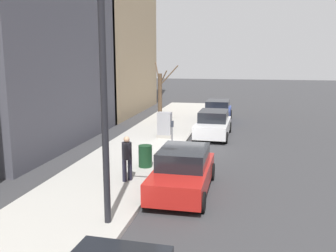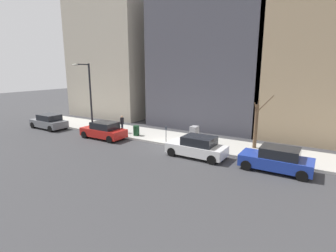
% 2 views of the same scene
% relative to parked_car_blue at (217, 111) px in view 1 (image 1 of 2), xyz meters
% --- Properties ---
extents(ground_plane, '(120.00, 120.00, 0.00)m').
position_rel_parked_car_blue_xyz_m(ground_plane, '(1.15, 8.79, -0.74)').
color(ground_plane, '#38383A').
extents(sidewalk, '(4.00, 36.00, 0.15)m').
position_rel_parked_car_blue_xyz_m(sidewalk, '(3.15, 8.79, -0.66)').
color(sidewalk, '#B2AFA8').
rests_on(sidewalk, ground).
extents(parked_car_blue, '(1.94, 4.21, 1.52)m').
position_rel_parked_car_blue_xyz_m(parked_car_blue, '(0.00, 0.00, 0.00)').
color(parked_car_blue, '#1E389E').
rests_on(parked_car_blue, ground).
extents(parked_car_white, '(2.01, 4.24, 1.52)m').
position_rel_parked_car_blue_xyz_m(parked_car_white, '(-0.14, 5.28, 0.00)').
color(parked_car_white, white).
rests_on(parked_car_white, ground).
extents(parked_car_red, '(1.94, 4.21, 1.52)m').
position_rel_parked_car_blue_xyz_m(parked_car_red, '(0.12, 14.59, 0.00)').
color(parked_car_red, red).
rests_on(parked_car_red, ground).
extents(parking_meter, '(0.14, 0.10, 1.35)m').
position_rel_parked_car_blue_xyz_m(parking_meter, '(1.60, 8.93, 0.24)').
color(parking_meter, slate).
rests_on(parking_meter, sidewalk).
extents(utility_box, '(0.83, 0.61, 1.43)m').
position_rel_parked_car_blue_xyz_m(utility_box, '(2.45, 6.75, 0.11)').
color(utility_box, '#A8A399').
rests_on(utility_box, sidewalk).
extents(streetlamp, '(1.97, 0.32, 6.50)m').
position_rel_parked_car_blue_xyz_m(streetlamp, '(1.43, 17.72, 3.28)').
color(streetlamp, black).
rests_on(streetlamp, sidewalk).
extents(bare_tree, '(1.79, 1.19, 4.11)m').
position_rel_parked_car_blue_xyz_m(bare_tree, '(3.73, 2.17, 1.25)').
color(bare_tree, brown).
rests_on(bare_tree, sidewalk).
extents(trash_bin, '(0.56, 0.56, 0.90)m').
position_rel_parked_car_blue_xyz_m(trash_bin, '(2.05, 12.42, -0.14)').
color(trash_bin, '#14381E').
rests_on(trash_bin, sidewalk).
extents(pedestrian_near_meter, '(0.36, 0.36, 1.66)m').
position_rel_parked_car_blue_xyz_m(pedestrian_near_meter, '(2.24, 14.27, 0.35)').
color(pedestrian_near_meter, '#1E1E2D').
rests_on(pedestrian_near_meter, sidewalk).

